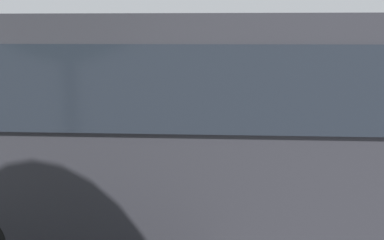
% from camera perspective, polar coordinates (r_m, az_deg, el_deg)
% --- Properties ---
extents(ground_plane, '(80.00, 80.00, 0.00)m').
position_cam_1_polar(ground_plane, '(11.40, -0.83, -5.72)').
color(ground_plane, '#424247').
extents(tour_bus, '(10.42, 2.62, 3.25)m').
position_cam_1_polar(tour_bus, '(7.06, 8.58, -1.75)').
color(tour_bus, '#26262B').
rests_on(tour_bus, ground_plane).
extents(spectator_far_left, '(0.57, 0.32, 1.72)m').
position_cam_1_polar(spectator_far_left, '(10.28, 18.13, -2.08)').
color(spectator_far_left, black).
rests_on(spectator_far_left, ground_plane).
extents(spectator_left, '(0.57, 0.38, 1.72)m').
position_cam_1_polar(spectator_left, '(10.05, 11.96, -2.00)').
color(spectator_left, '#473823').
rests_on(spectator_left, ground_plane).
extents(spectator_centre, '(0.58, 0.38, 1.70)m').
position_cam_1_polar(spectator_centre, '(9.80, 5.14, -2.25)').
color(spectator_centre, black).
rests_on(spectator_centre, ground_plane).
extents(spectator_right, '(0.57, 0.39, 1.70)m').
position_cam_1_polar(spectator_right, '(9.75, -1.44, -2.30)').
color(spectator_right, black).
rests_on(spectator_right, ground_plane).
extents(parked_motorcycle_silver, '(2.04, 0.66, 0.99)m').
position_cam_1_polar(parked_motorcycle_silver, '(9.48, 19.58, -6.49)').
color(parked_motorcycle_silver, black).
rests_on(parked_motorcycle_silver, ground_plane).
extents(stunt_motorcycle, '(1.74, 1.02, 1.94)m').
position_cam_1_polar(stunt_motorcycle, '(14.21, -11.85, 1.54)').
color(stunt_motorcycle, black).
rests_on(stunt_motorcycle, ground_plane).
extents(traffic_cone, '(0.34, 0.34, 0.63)m').
position_cam_1_polar(traffic_cone, '(12.56, -6.33, -2.89)').
color(traffic_cone, orange).
rests_on(traffic_cone, ground_plane).
extents(bay_line_a, '(0.22, 4.22, 0.01)m').
position_cam_1_polar(bay_line_a, '(11.72, 11.88, -5.49)').
color(bay_line_a, white).
rests_on(bay_line_a, ground_plane).
extents(bay_line_b, '(0.24, 4.79, 0.01)m').
position_cam_1_polar(bay_line_b, '(11.64, -0.02, -5.38)').
color(bay_line_b, white).
rests_on(bay_line_b, ground_plane).
extents(bay_line_c, '(0.23, 4.42, 0.01)m').
position_cam_1_polar(bay_line_c, '(12.05, -11.57, -5.06)').
color(bay_line_c, white).
rests_on(bay_line_c, ground_plane).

